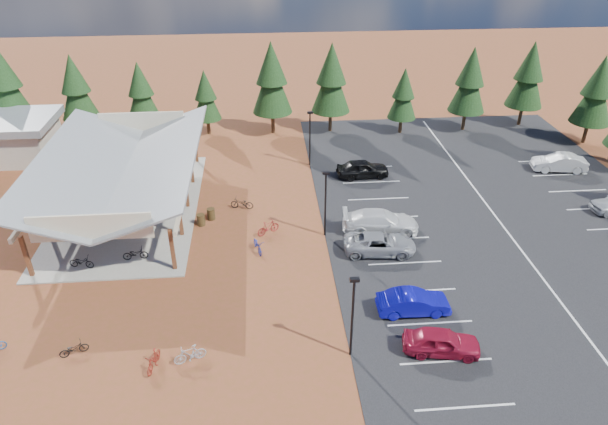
{
  "coord_description": "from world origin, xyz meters",
  "views": [
    {
      "loc": [
        0.74,
        -31.15,
        21.48
      ],
      "look_at": [
        3.52,
        2.52,
        1.67
      ],
      "focal_mm": 32.0,
      "sensor_mm": 36.0,
      "label": 1
    }
  ],
  "objects_px": {
    "bike_16": "(242,203)",
    "car_1": "(413,302)",
    "trash_bin_0": "(211,214)",
    "car_9": "(559,163)",
    "car_0": "(442,342)",
    "bike_11": "(153,360)",
    "bike_12": "(74,349)",
    "lamp_post_1": "(325,199)",
    "bike_3": "(115,169)",
    "bike_6": "(143,190)",
    "bike_14": "(258,245)",
    "bike_0": "(81,262)",
    "bike_2": "(86,200)",
    "bike_13": "(190,354)",
    "car_4": "(363,169)",
    "trash_bin_1": "(201,220)",
    "bike_1": "(70,229)",
    "car_3": "(381,221)",
    "bike_7": "(171,173)",
    "car_2": "(380,244)",
    "bike_pavilion": "(121,166)",
    "bike_15": "(268,227)",
    "bike_4": "(135,254)",
    "lamp_post_0": "(353,312)"
  },
  "relations": [
    {
      "from": "trash_bin_0",
      "to": "bike_2",
      "type": "height_order",
      "value": "bike_2"
    },
    {
      "from": "trash_bin_0",
      "to": "car_9",
      "type": "distance_m",
      "value": 31.15
    },
    {
      "from": "lamp_post_0",
      "to": "car_1",
      "type": "relative_size",
      "value": 1.2
    },
    {
      "from": "bike_15",
      "to": "bike_6",
      "type": "bearing_deg",
      "value": 25.09
    },
    {
      "from": "bike_2",
      "to": "car_1",
      "type": "relative_size",
      "value": 0.41
    },
    {
      "from": "bike_12",
      "to": "bike_15",
      "type": "xyz_separation_m",
      "value": [
        10.76,
        11.26,
        0.15
      ]
    },
    {
      "from": "bike_11",
      "to": "bike_12",
      "type": "bearing_deg",
      "value": 176.45
    },
    {
      "from": "bike_3",
      "to": "bike_13",
      "type": "distance_m",
      "value": 24.61
    },
    {
      "from": "car_2",
      "to": "bike_3",
      "type": "bearing_deg",
      "value": 61.87
    },
    {
      "from": "bike_3",
      "to": "bike_14",
      "type": "height_order",
      "value": "bike_3"
    },
    {
      "from": "bike_12",
      "to": "bike_13",
      "type": "relative_size",
      "value": 0.86
    },
    {
      "from": "lamp_post_1",
      "to": "bike_12",
      "type": "distance_m",
      "value": 18.54
    },
    {
      "from": "bike_12",
      "to": "car_4",
      "type": "bearing_deg",
      "value": -67.51
    },
    {
      "from": "bike_pavilion",
      "to": "lamp_post_0",
      "type": "bearing_deg",
      "value": -48.58
    },
    {
      "from": "bike_2",
      "to": "bike_15",
      "type": "relative_size",
      "value": 0.96
    },
    {
      "from": "trash_bin_0",
      "to": "bike_0",
      "type": "height_order",
      "value": "bike_0"
    },
    {
      "from": "bike_0",
      "to": "car_4",
      "type": "relative_size",
      "value": 0.37
    },
    {
      "from": "bike_16",
      "to": "car_1",
      "type": "distance_m",
      "value": 16.84
    },
    {
      "from": "car_0",
      "to": "car_1",
      "type": "height_order",
      "value": "car_1"
    },
    {
      "from": "bike_14",
      "to": "bike_11",
      "type": "bearing_deg",
      "value": -132.8
    },
    {
      "from": "bike_7",
      "to": "bike_12",
      "type": "xyz_separation_m",
      "value": [
        -2.57,
        -20.77,
        -0.23
      ]
    },
    {
      "from": "bike_2",
      "to": "bike_12",
      "type": "bearing_deg",
      "value": -178.35
    },
    {
      "from": "bike_3",
      "to": "car_4",
      "type": "relative_size",
      "value": 0.38
    },
    {
      "from": "bike_11",
      "to": "bike_16",
      "type": "xyz_separation_m",
      "value": [
        4.33,
        16.46,
        -0.04
      ]
    },
    {
      "from": "bike_6",
      "to": "car_1",
      "type": "height_order",
      "value": "car_1"
    },
    {
      "from": "car_1",
      "to": "car_9",
      "type": "height_order",
      "value": "car_9"
    },
    {
      "from": "bike_pavilion",
      "to": "bike_3",
      "type": "height_order",
      "value": "bike_pavilion"
    },
    {
      "from": "lamp_post_1",
      "to": "bike_3",
      "type": "height_order",
      "value": "lamp_post_1"
    },
    {
      "from": "car_9",
      "to": "bike_4",
      "type": "bearing_deg",
      "value": -63.39
    },
    {
      "from": "lamp_post_1",
      "to": "car_9",
      "type": "height_order",
      "value": "lamp_post_1"
    },
    {
      "from": "bike_0",
      "to": "bike_2",
      "type": "bearing_deg",
      "value": 24.13
    },
    {
      "from": "car_9",
      "to": "bike_16",
      "type": "bearing_deg",
      "value": -71.66
    },
    {
      "from": "bike_11",
      "to": "bike_0",
      "type": "bearing_deg",
      "value": 136.28
    },
    {
      "from": "car_1",
      "to": "car_3",
      "type": "height_order",
      "value": "car_3"
    },
    {
      "from": "bike_1",
      "to": "car_3",
      "type": "relative_size",
      "value": 0.31
    },
    {
      "from": "bike_7",
      "to": "bike_16",
      "type": "xyz_separation_m",
      "value": [
        6.21,
        -5.62,
        -0.14
      ]
    },
    {
      "from": "bike_14",
      "to": "car_1",
      "type": "relative_size",
      "value": 0.43
    },
    {
      "from": "bike_3",
      "to": "bike_11",
      "type": "height_order",
      "value": "bike_3"
    },
    {
      "from": "bike_pavilion",
      "to": "bike_12",
      "type": "height_order",
      "value": "bike_pavilion"
    },
    {
      "from": "lamp_post_1",
      "to": "car_1",
      "type": "distance_m",
      "value": 10.11
    },
    {
      "from": "bike_13",
      "to": "bike_14",
      "type": "xyz_separation_m",
      "value": [
        3.67,
        10.14,
        -0.05
      ]
    },
    {
      "from": "car_1",
      "to": "car_9",
      "type": "relative_size",
      "value": 0.92
    },
    {
      "from": "lamp_post_1",
      "to": "bike_6",
      "type": "relative_size",
      "value": 3.11
    },
    {
      "from": "car_2",
      "to": "car_4",
      "type": "bearing_deg",
      "value": 0.86
    },
    {
      "from": "car_0",
      "to": "trash_bin_1",
      "type": "bearing_deg",
      "value": 54.42
    },
    {
      "from": "bike_16",
      "to": "car_0",
      "type": "relative_size",
      "value": 0.44
    },
    {
      "from": "car_1",
      "to": "bike_2",
      "type": "bearing_deg",
      "value": 57.61
    },
    {
      "from": "bike_0",
      "to": "bike_2",
      "type": "distance_m",
      "value": 8.78
    },
    {
      "from": "car_9",
      "to": "bike_3",
      "type": "bearing_deg",
      "value": -84.0
    },
    {
      "from": "bike_6",
      "to": "bike_13",
      "type": "bearing_deg",
      "value": -148.47
    }
  ]
}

